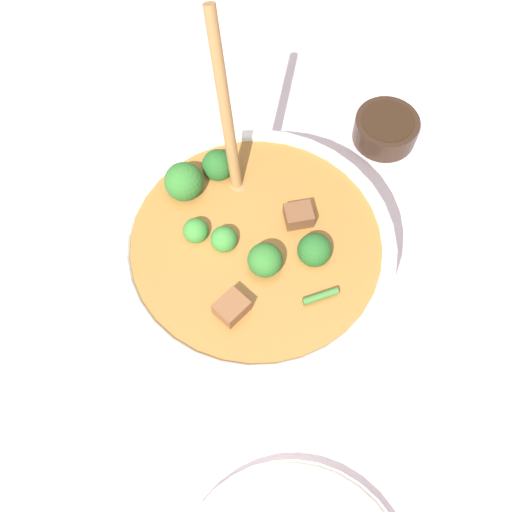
% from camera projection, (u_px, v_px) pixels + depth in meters
% --- Properties ---
extents(ground_plane, '(4.00, 4.00, 0.00)m').
position_uv_depth(ground_plane, '(256.00, 282.00, 0.73)').
color(ground_plane, silver).
extents(stew_bowl, '(0.28, 0.28, 0.27)m').
position_uv_depth(stew_bowl, '(256.00, 258.00, 0.68)').
color(stew_bowl, white).
rests_on(stew_bowl, ground_plane).
extents(condiment_bowl, '(0.08, 0.08, 0.03)m').
position_uv_depth(condiment_bowl, '(386.00, 128.00, 0.80)').
color(condiment_bowl, black).
rests_on(condiment_bowl, ground_plane).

